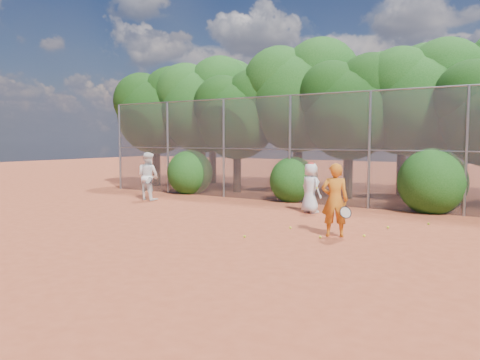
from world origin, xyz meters
The scene contains 23 objects.
ground centered at (0.00, 0.00, 0.00)m, with size 80.00×80.00×0.00m, color #A44125.
fence_back centered at (-0.12, 6.00, 2.05)m, with size 20.05×0.09×4.03m.
tree_0 centered at (-9.44, 8.04, 3.93)m, with size 4.38×3.81×6.00m.
tree_1 centered at (-6.94, 8.54, 4.16)m, with size 4.64×4.03×6.35m.
tree_2 centered at (-4.45, 7.83, 3.58)m, with size 3.99×3.47×5.47m.
tree_3 centered at (-1.94, 8.84, 4.40)m, with size 4.89×4.26×6.70m.
tree_4 centered at (0.55, 8.24, 3.76)m, with size 4.19×3.64×5.73m.
tree_5 centered at (3.06, 9.04, 4.05)m, with size 4.51×3.92×6.17m.
tree_9 centered at (-7.94, 10.84, 4.34)m, with size 4.83×4.20×6.62m.
tree_10 centered at (-2.93, 11.05, 4.63)m, with size 5.15×4.48×7.06m.
tree_11 centered at (2.06, 10.64, 4.16)m, with size 4.64×4.03×6.35m.
bush_0 centered at (-6.00, 6.30, 1.00)m, with size 2.00×2.00×2.00m, color #154411.
bush_1 centered at (-1.00, 6.30, 0.90)m, with size 1.80×1.80×1.80m, color #154411.
bush_2 centered at (4.00, 6.30, 1.10)m, with size 2.20×2.20×2.20m, color #154411.
player_yellow centered at (2.71, 0.95, 0.90)m, with size 0.89×0.69×1.80m.
player_teen centered at (0.72, 4.04, 0.81)m, with size 0.93×0.80×1.64m.
player_white centered at (-5.93, 3.60, 0.93)m, with size 0.92×0.76×1.87m.
ball_0 centered at (3.36, 1.26, 0.03)m, with size 0.07×0.07×0.07m, color #C3D025.
ball_1 centered at (3.56, 2.67, 0.03)m, with size 0.07×0.07×0.07m, color #C3D025.
ball_2 centered at (0.94, -0.37, 0.03)m, with size 0.07×0.07×0.07m, color #C3D025.
ball_3 centered at (2.51, 0.56, 0.03)m, with size 0.07×0.07×0.07m, color #C3D025.
ball_4 centered at (1.38, 1.23, 0.03)m, with size 0.07×0.07×0.07m, color #C3D025.
ball_5 centered at (4.37, 3.82, 0.03)m, with size 0.07×0.07×0.07m, color #C3D025.
Camera 1 is at (6.78, -9.82, 2.38)m, focal length 35.00 mm.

